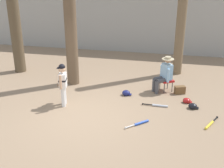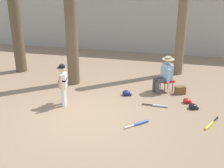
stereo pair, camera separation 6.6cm
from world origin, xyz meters
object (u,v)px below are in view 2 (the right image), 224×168
Objects in this scene: handbag_beside_stool at (180,90)px; batting_helmet_black at (193,107)px; tree_near_player at (71,14)px; batting_helmet_navy at (126,93)px; folding_stool at (167,81)px; bat_yellow_trainer at (210,125)px; batting_helmet_red at (187,101)px; bat_blue_youth at (139,123)px; young_ballplayer at (63,82)px; tree_behind_spectator at (183,7)px; tree_far_left at (15,18)px; seated_spectator at (165,73)px; bat_aluminum_silver at (158,106)px.

batting_helmet_black is (0.38, -1.04, -0.06)m from handbag_beside_stool.
batting_helmet_navy is at bearing -17.41° from tree_near_player.
folding_stool is at bearing 28.10° from batting_helmet_navy.
batting_helmet_black is (2.09, -0.52, -0.00)m from batting_helmet_navy.
handbag_beside_stool reaches higher than bat_yellow_trainer.
bat_yellow_trainer is 1.41m from batting_helmet_red.
young_ballplayer is at bearing 164.38° from bat_blue_youth.
folding_stool is (3.30, 0.02, -2.09)m from tree_near_player.
batting_helmet_red is 0.94× the size of batting_helmet_black.
bat_blue_youth is at bearing -101.56° from tree_behind_spectator.
young_ballplayer is 4.32× the size of batting_helmet_black.
batting_helmet_navy is at bearing -151.90° from folding_stool.
handbag_beside_stool is at bearing -8.19° from tree_far_left.
tree_behind_spectator is 10.34× the size of folding_stool.
folding_stool is at bearing 121.05° from bat_yellow_trainer.
tree_near_player is 4.42m from handbag_beside_stool.
handbag_beside_stool is 0.59× the size of bat_blue_youth.
batting_helmet_black reaches higher than batting_helmet_red.
young_ballplayer reaches higher than batting_helmet_black.
young_ballplayer is 3.85m from handbag_beside_stool.
batting_helmet_navy is at bearing 33.40° from young_ballplayer.
tree_near_player reaches higher than batting_helmet_navy.
folding_stool is 0.29m from seated_spectator.
tree_behind_spectator is 1.14× the size of tree_far_left.
bat_yellow_trainer is (1.35, -2.04, -0.61)m from seated_spectator.
batting_helmet_red is (0.22, -0.67, -0.06)m from handbag_beside_stool.
seated_spectator is at bearing 170.67° from handbag_beside_stool.
tree_behind_spectator is at bearing 27.89° from tree_near_player.
tree_behind_spectator reaches higher than tree_far_left.
folding_stool is at bearing 129.76° from batting_helmet_red.
bat_yellow_trainer is (1.82, 0.37, 0.00)m from bat_blue_youth.
batting_helmet_black is at bearing 114.53° from bat_yellow_trainer.
seated_spectator is at bearing 27.77° from batting_helmet_navy.
bat_aluminum_silver is at bearing 10.44° from young_ballplayer.
bat_yellow_trainer is 2.62× the size of batting_helmet_red.
handbag_beside_stool reaches higher than batting_helmet_red.
tree_behind_spectator reaches higher than folding_stool.
young_ballplayer is 2.16m from batting_helmet_navy.
bat_yellow_trainer is 2.89m from batting_helmet_navy.
batting_helmet_black is (0.17, -0.37, 0.00)m from batting_helmet_red.
folding_stool is 0.74× the size of bat_yellow_trainer.
tree_far_left is 6.47× the size of bat_aluminum_silver.
tree_near_player reaches higher than handbag_beside_stool.
tree_near_player is 3.21m from batting_helmet_navy.
folding_stool is 1.95× the size of batting_helmet_red.
bat_blue_youth is (5.29, -3.23, -2.08)m from tree_far_left.
bat_aluminum_silver is 1.25m from batting_helmet_navy.
bat_aluminum_silver is at bearing -151.17° from batting_helmet_red.
young_ballplayer is at bearing -170.93° from batting_helmet_black.
bat_blue_youth is 0.75× the size of bat_aluminum_silver.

